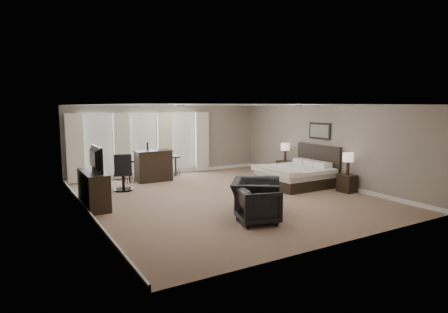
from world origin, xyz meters
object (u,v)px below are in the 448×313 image
nightstand_near (347,183)px  bar_counter (154,166)px  tv (93,169)px  desk_chair (123,172)px  bed (293,167)px  armchair_near (256,191)px  dresser (94,189)px  nightstand_far (285,169)px  lamp_far (285,152)px  bar_stool_right (176,166)px  armchair_far (258,204)px  bar_stool_left (130,172)px  lamp_near (348,164)px

nightstand_near → bar_counter: bar_counter is taller
tv → desk_chair: size_ratio=0.97×
bed → nightstand_near: bearing=-58.5°
bed → armchair_near: size_ratio=1.61×
dresser → nightstand_far: bearing=6.7°
bed → lamp_far: size_ratio=3.12×
lamp_far → bar_stool_right: bearing=148.1°
nightstand_near → dresser: size_ratio=0.33×
armchair_far → bar_stool_left: (-1.19, 5.71, -0.04)m
lamp_near → bar_stool_left: lamp_near is taller
bar_stool_left → bar_stool_right: size_ratio=1.04×
nightstand_near → nightstand_far: (0.00, 2.90, 0.02)m
lamp_near → bar_stool_left: bearing=138.8°
bed → armchair_near: 3.43m
nightstand_far → bar_stool_right: 4.02m
dresser → tv: (0.00, 0.00, 0.54)m
lamp_far → desk_chair: (-5.75, 0.68, -0.33)m
lamp_near → bar_counter: lamp_near is taller
nightstand_far → dresser: (-6.92, -0.82, 0.17)m
desk_chair → bar_stool_left: bearing=-102.1°
bed → bar_stool_right: 4.38m
lamp_far → armchair_far: 5.73m
bar_stool_right → desk_chair: 2.75m
bar_counter → bar_stool_left: 0.84m
bar_counter → nightstand_near: bearing=-45.7°
armchair_near → bar_stool_right: (0.29, 5.53, -0.18)m
bar_counter → bar_stool_right: bar_counter is taller
bar_stool_right → bed: bearing=-54.7°
tv → bar_counter: 3.52m
lamp_far → bar_counter: lamp_far is taller
armchair_far → bar_stool_left: armchair_far is taller
dresser → bar_counter: bar_counter is taller
lamp_near → lamp_far: lamp_far is taller
lamp_near → bar_stool_left: (-5.26, 4.61, -0.47)m
lamp_far → desk_chair: bearing=173.2°
bed → lamp_far: (0.89, 1.45, 0.26)m
desk_chair → armchair_near: bearing=130.3°
armchair_near → bar_stool_left: 5.35m
nightstand_far → desk_chair: desk_chair is taller
armchair_far → bar_stool_left: 5.83m
bar_stool_right → armchair_far: bearing=-96.1°
nightstand_near → lamp_far: lamp_far is taller
lamp_far → nightstand_far: bearing=0.0°
nightstand_far → dresser: bearing=-173.3°
lamp_near → bar_stool_right: bearing=124.2°
nightstand_near → tv: bearing=163.2°
nightstand_far → lamp_near: size_ratio=0.88×
nightstand_far → tv: bearing=-173.3°
armchair_far → desk_chair: bearing=35.8°
lamp_far → nightstand_near: bearing=-90.0°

